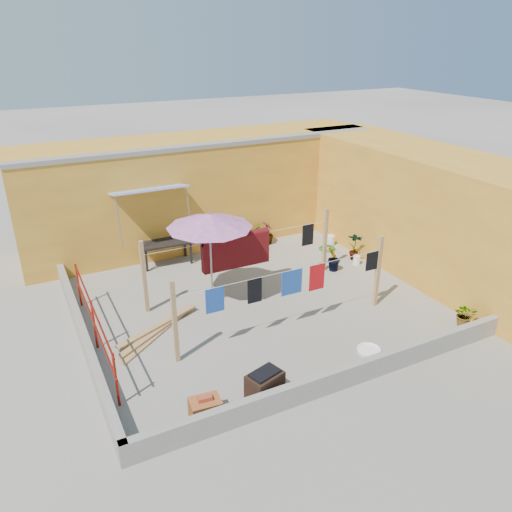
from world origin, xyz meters
name	(u,v)px	position (x,y,z in m)	size (l,w,h in m)	color
ground	(257,302)	(0.00, 0.00, 0.00)	(80.00, 80.00, 0.00)	#9E998E
wall_back	(203,188)	(0.50, 4.69, 1.61)	(11.00, 3.27, 3.21)	gold
wall_right	(425,210)	(5.20, 0.00, 1.60)	(2.40, 9.00, 3.20)	gold
parapet_front	(344,377)	(0.00, -3.58, 0.22)	(8.30, 0.16, 0.44)	gray
parapet_left	(83,337)	(-4.08, 0.00, 0.22)	(0.16, 7.30, 0.44)	gray
red_railing	(93,318)	(-3.85, -0.20, 0.72)	(0.05, 4.20, 1.10)	#9E1B0F
clothesline_rig	(243,256)	(-0.12, 0.52, 1.07)	(5.09, 2.35, 1.80)	tan
patio_umbrella	(209,221)	(-0.99, 0.42, 2.14)	(2.12, 2.12, 2.39)	gray
outdoor_table	(166,244)	(-1.25, 3.20, 0.62)	(1.49, 0.80, 0.68)	black
brick_stack	(205,409)	(-2.61, -3.20, 0.20)	(0.56, 0.43, 0.46)	#A35425
lumber_pile	(156,331)	(-2.59, -0.24, 0.07)	(2.12, 1.53, 0.14)	tan
brazier	(265,386)	(-1.46, -3.20, 0.28)	(0.73, 0.59, 0.57)	black
white_basin	(369,350)	(1.13, -2.91, 0.05)	(0.50, 0.50, 0.09)	white
water_jug_a	(357,260)	(3.55, 0.67, 0.14)	(0.20, 0.20, 0.31)	white
water_jug_b	(331,240)	(3.70, 2.19, 0.16)	(0.24, 0.24, 0.37)	white
green_hose	(327,248)	(3.43, 1.97, 0.03)	(0.51, 0.51, 0.08)	#1B7B1E
plant_back_a	(248,235)	(1.35, 3.20, 0.41)	(0.73, 0.64, 0.81)	#1F611B
plant_back_b	(267,233)	(1.99, 3.20, 0.36)	(0.40, 0.40, 0.72)	#1F611B
plant_right_a	(355,246)	(3.70, 1.00, 0.42)	(0.44, 0.30, 0.84)	#1F611B
plant_right_b	(334,258)	(2.70, 0.62, 0.38)	(0.42, 0.34, 0.77)	#1F611B
plant_right_c	(465,315)	(3.70, -3.05, 0.27)	(0.48, 0.42, 0.54)	#1F611B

